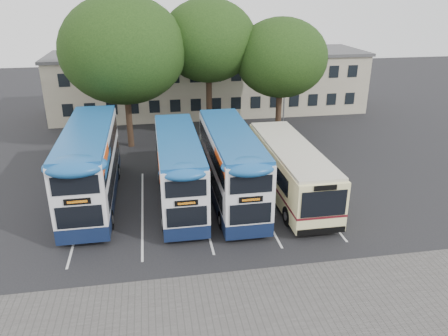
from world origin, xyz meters
The scene contains 12 objects.
ground centered at (0.00, 0.00, 0.00)m, with size 120.00×120.00×0.00m, color black.
paving_strip centered at (-2.00, -5.00, 0.01)m, with size 40.00×6.00×0.01m, color #595654.
bay_lines centered at (-3.75, 5.00, 0.01)m, with size 14.12×11.00×0.01m.
depot_building centered at (0.00, 26.99, 3.15)m, with size 32.40×8.40×6.20m.
lamp_post centered at (6.00, 19.97, 5.08)m, with size 0.25×1.05×9.06m.
tree_left centered at (-8.16, 16.71, 7.83)m, with size 9.78×9.78×11.99m.
tree_mid centered at (-1.33, 18.24, 8.23)m, with size 7.96×7.96×11.63m.
tree_right centered at (4.48, 16.66, 6.94)m, with size 7.63×7.63×10.19m.
bus_dd_left centered at (-10.15, 6.75, 2.57)m, with size 2.71×11.17×4.66m.
bus_dd_mid centered at (-4.94, 5.68, 2.33)m, with size 2.46×10.15×4.23m.
bus_dd_right centered at (-1.79, 5.53, 2.44)m, with size 2.58×10.64×4.43m.
bus_single centered at (1.99, 5.61, 1.86)m, with size 2.81×11.02×3.29m.
Camera 1 is at (-6.37, -18.62, 12.18)m, focal length 35.00 mm.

